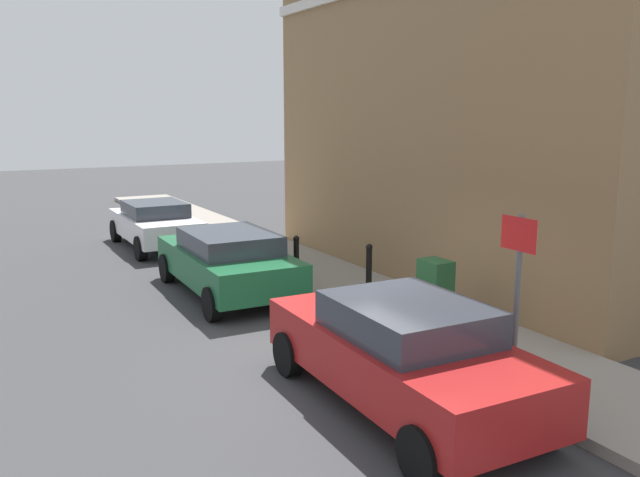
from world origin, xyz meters
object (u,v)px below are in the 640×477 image
utility_cabinet (435,296)px  street_sign (518,275)px  car_green (228,260)px  bollard_far_kerb (296,258)px  bollard_near_cabinet (369,268)px  car_red (402,351)px  car_white (155,223)px

utility_cabinet → street_sign: size_ratio=0.50×
car_green → bollard_far_kerb: car_green is taller
bollard_near_cabinet → bollard_far_kerb: same height
street_sign → car_green: bearing=103.1°
car_red → car_green: size_ratio=1.01×
car_white → utility_cabinet: bearing=-167.5°
utility_cabinet → bollard_far_kerb: size_ratio=1.11×
bollard_far_kerb → street_sign: 6.21m
car_red → bollard_near_cabinet: car_red is taller
car_red → bollard_far_kerb: car_red is taller
car_green → car_white: (0.01, 5.59, -0.03)m
utility_cabinet → street_sign: bearing=-104.9°
car_green → bollard_far_kerb: bearing=-103.5°
car_red → utility_cabinet: size_ratio=3.80×
car_green → bollard_far_kerb: size_ratio=4.16×
car_red → utility_cabinet: car_red is taller
utility_cabinet → street_sign: 2.72m
car_red → street_sign: size_ratio=1.90×
car_green → bollard_near_cabinet: bearing=-128.1°
utility_cabinet → bollard_far_kerb: (-0.76, 3.69, 0.02)m
utility_cabinet → bollard_near_cabinet: bearing=87.4°
street_sign → bollard_far_kerb: bearing=91.0°
car_red → car_green: (0.01, 6.10, -0.02)m
car_white → bollard_far_kerb: bearing=-166.8°
car_green → bollard_near_cabinet: car_green is taller
car_white → street_sign: (1.51, -12.10, 0.96)m
utility_cabinet → bollard_far_kerb: 3.76m
car_green → street_sign: size_ratio=1.88×
utility_cabinet → car_white: bearing=102.6°
car_white → street_sign: 12.23m
utility_cabinet → bollard_far_kerb: utility_cabinet is taller
car_red → bollard_near_cabinet: bearing=-26.7°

